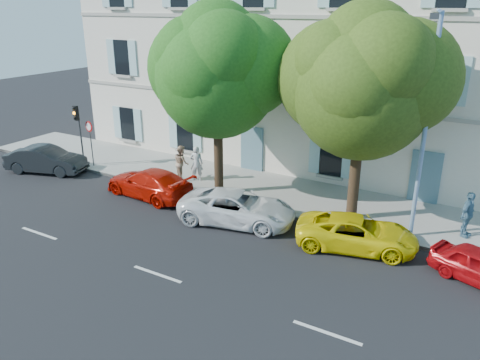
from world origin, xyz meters
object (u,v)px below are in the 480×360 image
Objects in this scene: pedestrian_a at (197,163)px; pedestrian_b at (182,163)px; car_yellow_supercar at (357,233)px; tree_right at (363,90)px; tree_left at (217,77)px; road_sign at (90,134)px; car_dark_sedan at (46,160)px; car_red_coupe at (149,183)px; street_lamp at (426,118)px; traffic_light at (78,123)px; pedestrian_c at (467,215)px; car_white_coupe at (237,207)px.

pedestrian_b is at bearing -3.79° from pedestrian_a.
tree_right reaches higher than car_yellow_supercar.
tree_right reaches higher than pedestrian_b.
tree_left is 3.33× the size of road_sign.
car_yellow_supercar is (17.00, 0.09, -0.09)m from car_dark_sedan.
tree_right is (9.07, 2.12, 4.81)m from car_red_coupe.
street_lamp is (8.81, -0.24, -0.73)m from tree_left.
car_dark_sedan is 7.07m from car_red_coupe.
tree_left is (-7.19, 1.81, 4.94)m from car_yellow_supercar.
tree_left is 4.93m from pedestrian_a.
car_dark_sedan is 0.52× the size of street_lamp.
road_sign is at bearing 21.14° from traffic_light.
road_sign is at bearing -15.91° from pedestrian_a.
car_yellow_supercar is at bearing 95.17° from car_red_coupe.
tree_left is 4.68× the size of pedestrian_a.
tree_left reaches higher than pedestrian_a.
car_dark_sedan is 20.61m from pedestrian_c.
street_lamp is at bearing -1.59° from tree_left.
pedestrian_c is (1.80, 1.16, -3.77)m from street_lamp.
street_lamp is 4.63× the size of pedestrian_b.
tree_left is at bearing 131.22° from pedestrian_a.
pedestrian_a is 0.78m from pedestrian_b.
car_dark_sedan is at bearing 77.03° from car_white_coupe.
road_sign is at bearing -178.65° from tree_left.
pedestrian_a is at bearing 42.39° from car_white_coupe.
street_lamp is 4.56× the size of pedestrian_c.
road_sign is (-15.32, 1.62, 1.35)m from car_yellow_supercar.
car_dark_sedan reaches higher than car_yellow_supercar.
car_dark_sedan is 0.52× the size of tree_right.
road_sign is (-14.45, -0.54, -3.51)m from tree_right.
pedestrian_a is (-4.10, 2.96, 0.38)m from car_white_coupe.
car_dark_sedan is 2.39× the size of pedestrian_a.
pedestrian_b is at bearing 8.76° from traffic_light.
car_white_coupe is 5.53m from pedestrian_b.
tree_left is 5.22m from pedestrian_b.
car_yellow_supercar is 4.78m from street_lamp.
tree_right is at bearing -144.24° from pedestrian_b.
car_dark_sedan is 1.70× the size of road_sign.
pedestrian_a is at bearing -121.91° from pedestrian_b.
car_red_coupe is at bearing 122.37° from pedestrian_b.
street_lamp reaches higher than car_yellow_supercar.
pedestrian_b is at bearing 7.39° from road_sign.
car_dark_sedan is 11.11m from tree_left.
traffic_light reaches higher than car_yellow_supercar.
pedestrian_b reaches higher than car_red_coupe.
car_red_coupe is 0.56× the size of street_lamp.
car_red_coupe reaches higher than car_yellow_supercar.
car_red_coupe is at bearing -16.36° from road_sign.
car_white_coupe is 4.93m from car_yellow_supercar.
traffic_light is 19.42m from pedestrian_c.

